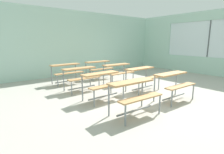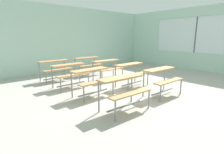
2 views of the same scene
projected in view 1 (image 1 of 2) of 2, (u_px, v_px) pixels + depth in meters
name	position (u px, v px, depth m)	size (l,w,h in m)	color
ground	(144.00, 97.00, 5.17)	(10.00, 9.00, 0.05)	#ADA89E
wall_back	(74.00, 43.00, 8.33)	(10.00, 0.12, 3.00)	silver
wall_right	(223.00, 45.00, 7.79)	(0.12, 9.00, 3.00)	silver
desk_bench_r0c0	(134.00, 90.00, 3.77)	(1.12, 0.63, 0.74)	tan
desk_bench_r0c1	(174.00, 80.00, 4.73)	(1.11, 0.61, 0.74)	tan
desk_bench_r1c0	(103.00, 80.00, 4.77)	(1.12, 0.63, 0.74)	tan
desk_bench_r1c1	(142.00, 74.00, 5.67)	(1.12, 0.63, 0.74)	tan
desk_bench_r2c0	(81.00, 74.00, 5.68)	(1.11, 0.61, 0.74)	tan
desk_bench_r2c1	(118.00, 69.00, 6.58)	(1.11, 0.61, 0.74)	tan
desk_bench_r3c0	(67.00, 69.00, 6.60)	(1.11, 0.61, 0.74)	tan
desk_bench_r3c1	(99.00, 66.00, 7.54)	(1.11, 0.60, 0.74)	tan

